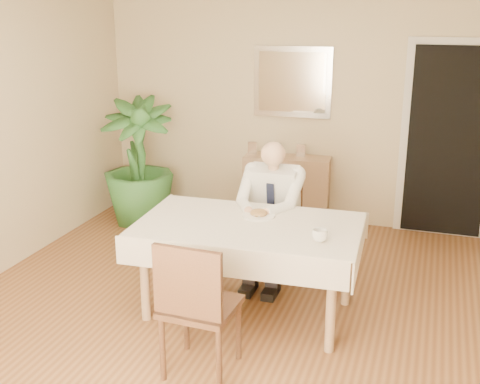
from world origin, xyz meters
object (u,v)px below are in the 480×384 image
(dining_table, at_px, (249,234))
(coffee_mug, at_px, (320,235))
(chair_far, at_px, (277,220))
(sideboard, at_px, (286,190))
(chair_near, at_px, (195,302))
(potted_palm, at_px, (138,162))
(seated_man, at_px, (269,207))

(dining_table, distance_m, coffee_mug, 0.63)
(chair_far, bearing_deg, dining_table, -97.20)
(dining_table, relative_size, chair_far, 2.06)
(dining_table, xyz_separation_m, sideboard, (-0.22, 2.12, -0.29))
(chair_far, bearing_deg, chair_near, -99.03)
(coffee_mug, xyz_separation_m, potted_palm, (-2.37, 1.78, -0.10))
(coffee_mug, height_order, potted_palm, potted_palm)
(chair_far, xyz_separation_m, chair_near, (-0.06, -1.82, 0.07))
(seated_man, xyz_separation_m, potted_palm, (-1.78, 1.01, 0.01))
(potted_palm, bearing_deg, coffee_mug, -36.97)
(coffee_mug, bearing_deg, dining_table, 162.74)
(dining_table, bearing_deg, chair_far, 87.34)
(sideboard, distance_m, potted_palm, 1.68)
(coffee_mug, bearing_deg, seated_man, 127.10)
(dining_table, bearing_deg, potted_palm, 135.41)
(coffee_mug, xyz_separation_m, sideboard, (-0.81, 2.30, -0.42))
(dining_table, height_order, potted_palm, potted_palm)
(chair_near, relative_size, potted_palm, 0.69)
(seated_man, distance_m, coffee_mug, 0.98)
(chair_near, bearing_deg, dining_table, 88.79)
(chair_near, height_order, coffee_mug, chair_near)
(chair_far, height_order, potted_palm, potted_palm)
(chair_near, distance_m, sideboard, 3.07)
(chair_near, bearing_deg, seated_man, 90.16)
(seated_man, xyz_separation_m, coffee_mug, (0.59, -0.78, 0.11))
(chair_far, distance_m, potted_palm, 1.94)
(chair_far, xyz_separation_m, coffee_mug, (0.59, -1.06, 0.32))
(chair_far, relative_size, potted_palm, 0.61)
(seated_man, bearing_deg, dining_table, -90.00)
(dining_table, relative_size, seated_man, 1.41)
(chair_far, height_order, sideboard, chair_far)
(seated_man, relative_size, potted_palm, 0.89)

